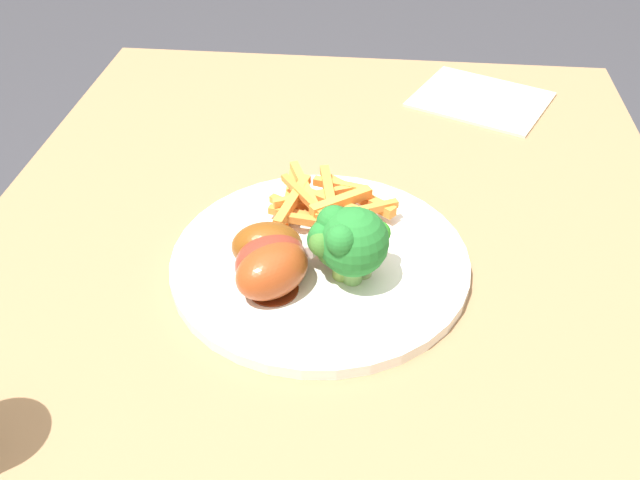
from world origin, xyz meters
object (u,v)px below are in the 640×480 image
chicken_drumstick_near (276,268)px  dining_table (322,370)px  carrot_fries_pile (324,204)px  dinner_plate (320,261)px  broccoli_floret_middle (362,241)px  chicken_drumstick_extra (274,259)px  broccoli_floret_back (342,239)px  broccoli_floret_front (348,239)px  chicken_drumstick_far (273,246)px

chicken_drumstick_near → dining_table: bearing=-76.6°
carrot_fries_pile → dinner_plate: bearing=-177.7°
broccoli_floret_middle → chicken_drumstick_extra: (-0.01, 0.08, -0.02)m
chicken_drumstick_extra → broccoli_floret_back: bearing=-79.4°
broccoli_floret_front → chicken_drumstick_extra: (-0.01, 0.07, -0.02)m
dinner_plate → chicken_drumstick_far: 0.05m
dining_table → broccoli_floret_back: size_ratio=15.38×
chicken_drumstick_near → chicken_drumstick_far: bearing=13.8°
dining_table → dinner_plate: (0.04, 0.01, 0.11)m
dinner_plate → broccoli_floret_middle: bearing=-117.6°
carrot_fries_pile → chicken_drumstick_near: bearing=164.5°
broccoli_floret_middle → dining_table: bearing=116.4°
chicken_drumstick_near → carrot_fries_pile: bearing=-15.5°
broccoli_floret_front → chicken_drumstick_far: broccoli_floret_front is taller
broccoli_floret_back → dinner_plate: bearing=43.5°
broccoli_floret_back → chicken_drumstick_extra: broccoli_floret_back is taller
dinner_plate → chicken_drumstick_near: bearing=144.7°
carrot_fries_pile → chicken_drumstick_near: 0.12m
broccoli_floret_middle → broccoli_floret_front: bearing=121.0°
broccoli_floret_middle → broccoli_floret_back: (-0.00, 0.02, 0.00)m
broccoli_floret_front → broccoli_floret_middle: bearing=-59.0°
dining_table → broccoli_floret_middle: 0.16m
chicken_drumstick_extra → chicken_drumstick_near: bearing=-163.0°
chicken_drumstick_near → broccoli_floret_front: bearing=-72.8°
broccoli_floret_back → chicken_drumstick_extra: (-0.01, 0.06, -0.02)m
broccoli_floret_middle → chicken_drumstick_far: (0.01, 0.08, -0.02)m
broccoli_floret_middle → carrot_fries_pile: size_ratio=0.45×
broccoli_floret_middle → chicken_drumstick_extra: size_ratio=0.54×
broccoli_floret_back → chicken_drumstick_extra: 0.07m
carrot_fries_pile → chicken_drumstick_extra: size_ratio=1.19×
broccoli_floret_front → chicken_drumstick_near: size_ratio=0.66×
dining_table → broccoli_floret_middle: bearing=-63.6°
broccoli_floret_front → chicken_drumstick_far: 0.08m
broccoli_floret_front → broccoli_floret_back: size_ratio=1.11×
chicken_drumstick_far → chicken_drumstick_extra: same height
dining_table → carrot_fries_pile: size_ratio=7.81×
broccoli_floret_front → chicken_drumstick_near: broccoli_floret_front is taller
dinner_plate → carrot_fries_pile: (0.07, 0.00, 0.02)m
dining_table → chicken_drumstick_near: (-0.01, 0.04, 0.14)m
broccoli_floret_front → dining_table: bearing=113.7°
broccoli_floret_middle → chicken_drumstick_near: bearing=109.7°
broccoli_floret_front → chicken_drumstick_near: bearing=107.2°
dinner_plate → chicken_drumstick_extra: size_ratio=2.52×
broccoli_floret_back → chicken_drumstick_far: size_ratio=0.56×
dinner_plate → broccoli_floret_back: broccoli_floret_back is taller
dining_table → carrot_fries_pile: 0.17m
broccoli_floret_middle → carrot_fries_pile: bearing=26.5°
dining_table → chicken_drumstick_extra: (0.00, 0.04, 0.14)m
carrot_fries_pile → broccoli_floret_front: bearing=-161.9°
broccoli_floret_front → carrot_fries_pile: (0.10, 0.03, -0.03)m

